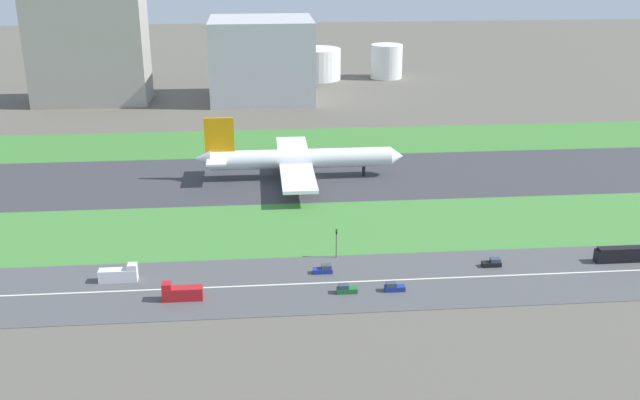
{
  "coord_description": "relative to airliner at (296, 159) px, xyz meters",
  "views": [
    {
      "loc": [
        -17.73,
        -217.3,
        73.59
      ],
      "look_at": [
        -1.69,
        -36.5,
        6.0
      ],
      "focal_mm": 41.13,
      "sensor_mm": 36.0,
      "label": 1
    }
  ],
  "objects": [
    {
      "name": "grass_median_south",
      "position": [
        5.9,
        -41.0,
        -6.18
      ],
      "size": [
        280.0,
        36.0,
        0.1
      ],
      "primitive_type": "cube",
      "color": "#427F38",
      "rests_on": "ground_plane"
    },
    {
      "name": "bus_0",
      "position": [
        71.91,
        -68.0,
        -4.41
      ],
      "size": [
        11.6,
        2.5,
        3.5
      ],
      "color": "black",
      "rests_on": "highway"
    },
    {
      "name": "terminal_building",
      "position": [
        -84.1,
        114.0,
        20.34
      ],
      "size": [
        49.45,
        25.21,
        53.15
      ],
      "primitive_type": "cube",
      "color": "#9E998E",
      "rests_on": "ground_plane"
    },
    {
      "name": "car_5",
      "position": [
        6.13,
        -78.0,
        -5.31
      ],
      "size": [
        4.4,
        1.8,
        2.0
      ],
      "rotation": [
        0.0,
        0.0,
        3.14
      ],
      "color": "#19662D",
      "rests_on": "highway"
    },
    {
      "name": "car_4",
      "position": [
        2.23,
        -68.0,
        -5.31
      ],
      "size": [
        4.4,
        1.8,
        2.0
      ],
      "color": "navy",
      "rests_on": "highway"
    },
    {
      "name": "truck_0",
      "position": [
        -43.16,
        -68.0,
        -4.56
      ],
      "size": [
        8.4,
        2.5,
        4.0
      ],
      "color": "silver",
      "rests_on": "highway"
    },
    {
      "name": "truck_1",
      "position": [
        -28.73,
        -78.0,
        -4.56
      ],
      "size": [
        8.4,
        2.5,
        4.0
      ],
      "rotation": [
        0.0,
        0.0,
        3.14
      ],
      "color": "#B2191E",
      "rests_on": "highway"
    },
    {
      "name": "highway",
      "position": [
        5.9,
        -73.0,
        -6.18
      ],
      "size": [
        280.0,
        28.0,
        0.1
      ],
      "primitive_type": "cube",
      "color": "#4C4C4F",
      "rests_on": "ground_plane"
    },
    {
      "name": "ground_plane",
      "position": [
        5.9,
        -0.0,
        -6.23
      ],
      "size": [
        800.0,
        800.0,
        0.0
      ],
      "primitive_type": "plane",
      "color": "#5B564C"
    },
    {
      "name": "fuel_tank_centre",
      "position": [
        56.21,
        159.0,
        2.37
      ],
      "size": [
        16.24,
        16.24,
        17.21
      ],
      "primitive_type": "cylinder",
      "color": "silver",
      "rests_on": "ground_plane"
    },
    {
      "name": "airliner",
      "position": [
        0.0,
        0.0,
        0.0
      ],
      "size": [
        65.0,
        56.0,
        19.7
      ],
      "color": "white",
      "rests_on": "runway"
    },
    {
      "name": "traffic_light",
      "position": [
        6.0,
        -60.01,
        -1.94
      ],
      "size": [
        0.36,
        0.5,
        7.2
      ],
      "color": "#4C4C51",
      "rests_on": "highway"
    },
    {
      "name": "hangar_building",
      "position": [
        -8.73,
        114.0,
        11.8
      ],
      "size": [
        45.59,
        39.61,
        36.06
      ],
      "primitive_type": "cube",
      "color": "#B2B2B7",
      "rests_on": "ground_plane"
    },
    {
      "name": "grass_median_north",
      "position": [
        5.9,
        41.0,
        -6.18
      ],
      "size": [
        280.0,
        36.0,
        0.1
      ],
      "primitive_type": "cube",
      "color": "#3D7A33",
      "rests_on": "ground_plane"
    },
    {
      "name": "car_2",
      "position": [
        16.5,
        -78.0,
        -5.31
      ],
      "size": [
        4.4,
        1.8,
        2.0
      ],
      "rotation": [
        0.0,
        0.0,
        3.14
      ],
      "color": "navy",
      "rests_on": "highway"
    },
    {
      "name": "runway",
      "position": [
        5.9,
        -0.0,
        -6.18
      ],
      "size": [
        280.0,
        46.0,
        0.1
      ],
      "primitive_type": "cube",
      "color": "#38383D",
      "rests_on": "ground_plane"
    },
    {
      "name": "highway_centerline",
      "position": [
        5.9,
        -73.0,
        -6.13
      ],
      "size": [
        266.0,
        0.5,
        0.01
      ],
      "primitive_type": "cube",
      "color": "silver",
      "rests_on": "highway"
    },
    {
      "name": "fuel_tank_west",
      "position": [
        19.92,
        159.0,
        1.58
      ],
      "size": [
        24.51,
        24.51,
        15.61
      ],
      "primitive_type": "cylinder",
      "color": "silver",
      "rests_on": "ground_plane"
    },
    {
      "name": "car_3",
      "position": [
        41.44,
        -68.0,
        -5.31
      ],
      "size": [
        4.4,
        1.8,
        2.0
      ],
      "color": "black",
      "rests_on": "highway"
    }
  ]
}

